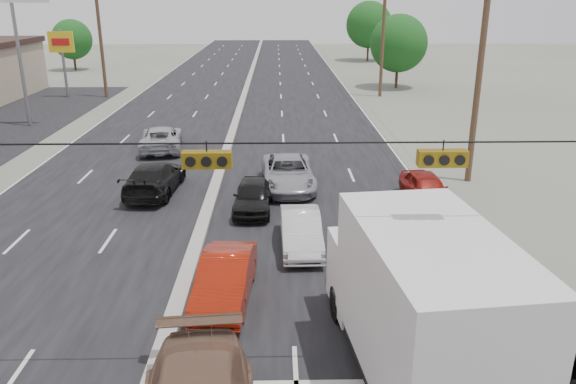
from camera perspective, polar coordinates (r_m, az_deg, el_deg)
name	(u,v)px	position (r m, az deg, el deg)	size (l,w,h in m)	color
ground	(156,376)	(14.68, -13.27, -17.71)	(200.00, 200.00, 0.00)	#606356
road_surface	(237,119)	(42.45, -5.22, 7.35)	(20.00, 160.00, 0.02)	black
center_median	(237,118)	(42.43, -5.23, 7.49)	(0.50, 160.00, 0.20)	gray
utility_pole_left_c	(101,39)	(53.84, -18.50, 14.49)	(1.60, 0.30, 10.00)	#422D1E
utility_pole_right_b	(479,77)	(28.33, 18.83, 10.97)	(1.60, 0.30, 10.00)	#422D1E
utility_pole_right_c	(383,39)	(52.44, 9.61, 15.08)	(1.60, 0.30, 10.00)	#422D1E
traffic_signals	(202,158)	(11.99, -8.71, 3.48)	(25.00, 0.30, 0.54)	black
pole_sign_far	(62,48)	(54.99, -22.00, 13.44)	(2.20, 0.25, 6.00)	slate
tree_left_far	(72,39)	(75.84, -21.09, 14.27)	(4.80, 4.80, 6.12)	#382619
tree_right_mid	(399,43)	(57.87, 11.17, 14.59)	(5.60, 5.60, 7.14)	#382619
tree_right_far	(369,25)	(82.56, 8.23, 16.48)	(6.40, 6.40, 8.16)	#382619
box_truck	(418,303)	(13.42, 13.09, -10.93)	(3.61, 8.21, 4.04)	black
red_sedan	(225,279)	(17.08, -6.41, -8.83)	(1.48, 4.25, 1.40)	maroon
black_suv	(542,382)	(14.04, 24.40, -17.21)	(2.51, 5.44, 1.51)	black
queue_car_a	(253,196)	(23.92, -3.59, -0.42)	(1.57, 3.90, 1.33)	black
queue_car_b	(301,231)	(20.37, 1.32, -4.00)	(1.41, 4.03, 1.33)	silver
queue_car_c	(288,173)	(26.77, -0.01, 1.93)	(2.43, 5.26, 1.46)	#96979C
queue_car_e	(426,189)	(25.42, 13.84, 0.28)	(1.61, 4.00, 1.36)	maroon
oncoming_near	(155,178)	(26.78, -13.40, 1.40)	(2.06, 5.06, 1.47)	black
oncoming_far	(161,138)	(34.36, -12.76, 5.33)	(2.35, 5.10, 1.42)	#A4A7AC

